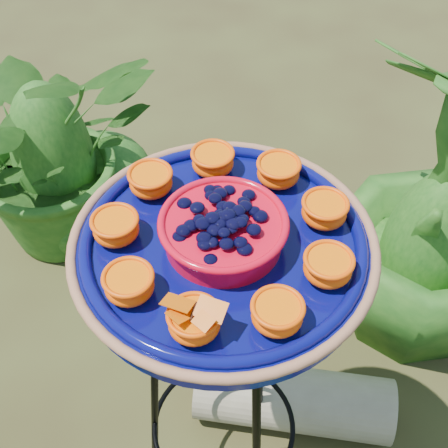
# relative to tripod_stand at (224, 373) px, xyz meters

# --- Properties ---
(ground_plane) EXTENTS (20.00, 20.00, 0.00)m
(ground_plane) POSITION_rel_tripod_stand_xyz_m (-0.12, 0.12, -0.60)
(ground_plane) COLOR #302615
(ground_plane) RESTS_ON ground
(tripod_stand) EXTENTS (0.46, 0.46, 0.98)m
(tripod_stand) POSITION_rel_tripod_stand_xyz_m (0.00, 0.00, 0.00)
(tripod_stand) COLOR black
(tripod_stand) RESTS_ON ground
(feeder_dish) EXTENTS (0.64, 0.64, 0.12)m
(feeder_dish) POSITION_rel_tripod_stand_xyz_m (-0.00, -0.00, 0.43)
(feeder_dish) COLOR #070955
(feeder_dish) RESTS_ON tripod_stand
(driftwood_log) EXTENTS (0.59, 0.24, 0.19)m
(driftwood_log) POSITION_rel_tripod_stand_xyz_m (0.16, 0.24, -0.50)
(driftwood_log) COLOR gray
(driftwood_log) RESTS_ON ground
(shrub_back_left) EXTENTS (0.98, 0.97, 0.82)m
(shrub_back_left) POSITION_rel_tripod_stand_xyz_m (-0.82, 0.82, -0.18)
(shrub_back_left) COLOR #184813
(shrub_back_left) RESTS_ON ground
(shrub_back_right) EXTENTS (0.82, 0.82, 1.05)m
(shrub_back_right) POSITION_rel_tripod_stand_xyz_m (0.48, 0.70, -0.07)
(shrub_back_right) COLOR #184813
(shrub_back_right) RESTS_ON ground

